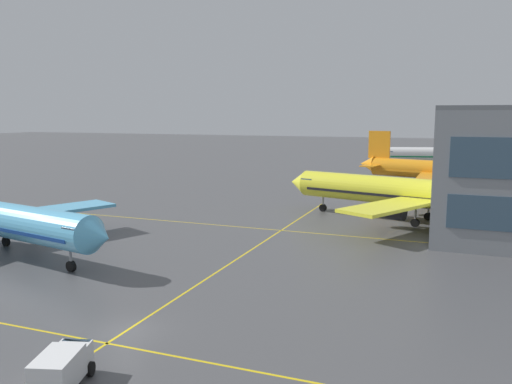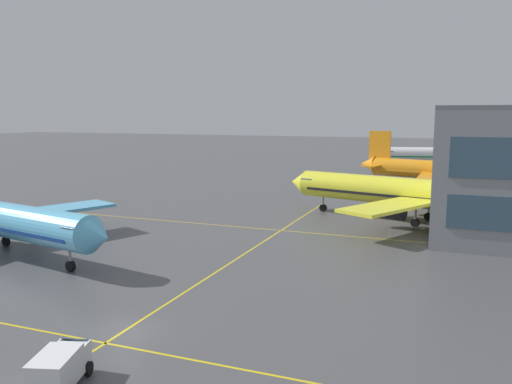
# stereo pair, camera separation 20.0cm
# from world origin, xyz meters

# --- Properties ---
(ground_plane) EXTENTS (600.00, 600.00, 0.00)m
(ground_plane) POSITION_xyz_m (0.00, 0.00, 0.00)
(ground_plane) COLOR #4C4C4F
(airliner_second_row) EXTENTS (37.04, 31.54, 11.66)m
(airliner_second_row) POSITION_xyz_m (14.65, 43.73, 3.98)
(airliner_second_row) COLOR yellow
(airliner_second_row) RESTS_ON ground
(airliner_third_row) EXTENTS (35.06, 29.81, 10.99)m
(airliner_third_row) POSITION_xyz_m (18.21, 76.57, 3.75)
(airliner_third_row) COLOR orange
(airliner_third_row) RESTS_ON ground
(airliner_far_left_stand) EXTENTS (36.46, 31.08, 11.50)m
(airliner_far_left_stand) POSITION_xyz_m (17.63, 115.37, 3.93)
(airliner_far_left_stand) COLOR white
(airliner_far_left_stand) RESTS_ON ground
(taxiway_markings) EXTENTS (123.54, 76.34, 0.01)m
(taxiway_markings) POSITION_xyz_m (0.00, 15.35, 0.00)
(taxiway_markings) COLOR yellow
(taxiway_markings) RESTS_ON ground
(service_truck_red_van) EXTENTS (3.08, 4.46, 2.10)m
(service_truck_red_van) POSITION_xyz_m (1.22, -7.29, 1.18)
(service_truck_red_van) COLOR white
(service_truck_red_van) RESTS_ON ground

